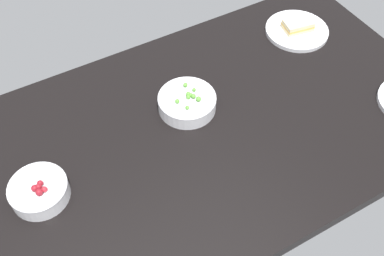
{
  "coord_description": "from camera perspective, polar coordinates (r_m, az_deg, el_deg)",
  "views": [
    {
      "loc": [
        40.39,
        71.52,
        107.3
      ],
      "look_at": [
        0.0,
        0.0,
        6.0
      ],
      "focal_mm": 43.07,
      "sensor_mm": 36.0,
      "label": 1
    }
  ],
  "objects": [
    {
      "name": "plate_sandwich",
      "position": [
        1.67,
        12.88,
        11.82
      ],
      "size": [
        21.67,
        21.67,
        4.61
      ],
      "color": "silver",
      "rests_on": "dining_table"
    },
    {
      "name": "bowl_berries",
      "position": [
        1.24,
        -18.41,
        -7.37
      ],
      "size": [
        15.14,
        15.14,
        6.44
      ],
      "color": "silver",
      "rests_on": "dining_table"
    },
    {
      "name": "dining_table",
      "position": [
        1.34,
        0.0,
        -1.08
      ],
      "size": [
        155.56,
        83.41,
        4.0
      ],
      "primitive_type": "cube",
      "color": "black",
      "rests_on": "ground"
    },
    {
      "name": "bowl_peas",
      "position": [
        1.36,
        -0.62,
        3.24
      ],
      "size": [
        17.35,
        17.35,
        5.92
      ],
      "color": "silver",
      "rests_on": "dining_table"
    }
  ]
}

